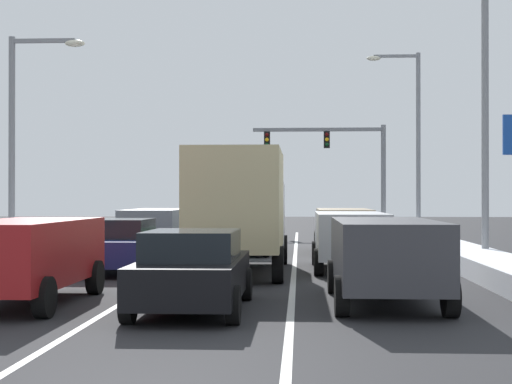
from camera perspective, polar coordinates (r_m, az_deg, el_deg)
name	(u,v)px	position (r m, az deg, el deg)	size (l,w,h in m)	color
ground_plane	(235,270)	(22.69, -1.52, -5.75)	(120.00, 120.00, 0.00)	#28282B
lane_stripe_between_right_lane_and_center_lane	(295,260)	(26.25, 2.86, -5.00)	(0.14, 40.15, 0.01)	silver
lane_stripe_between_center_lane_and_left_lane	(194,260)	(26.49, -4.54, -4.96)	(0.14, 40.15, 0.01)	silver
snow_bank_right_shoulder	(455,253)	(26.73, 14.33, -4.34)	(1.64, 40.15, 0.54)	white
snow_bank_left_shoulder	(40,251)	(27.69, -15.51, -4.21)	(1.78, 40.15, 0.53)	white
suv_charcoal_right_lane_nearest	(385,253)	(15.75, 9.45, -4.43)	(2.16, 4.90, 1.67)	#38383D
suv_silver_right_lane_second	(350,235)	(22.83, 6.90, -3.16)	(2.16, 4.90, 1.67)	#B7BABF
suv_tan_right_lane_third	(344,226)	(29.62, 6.43, -2.51)	(2.16, 4.90, 1.67)	#937F60
sedan_black_center_lane_nearest	(193,270)	(14.66, -4.64, -5.72)	(2.00, 4.50, 1.51)	black
box_truck_center_lane_second	(240,205)	(21.68, -1.18, -0.97)	(2.53, 7.20, 3.36)	silver
sedan_green_center_lane_third	(244,233)	(29.02, -0.86, -3.05)	(2.00, 4.50, 1.51)	#1E5633
suv_red_left_lane_nearest	(25,253)	(16.13, -16.55, -4.32)	(2.16, 4.90, 1.67)	maroon
sedan_navy_left_lane_second	(121,245)	(22.36, -9.85, -3.86)	(2.00, 4.50, 1.51)	navy
suv_gray_left_lane_third	(157,227)	(29.07, -7.26, -2.55)	(2.16, 4.90, 1.67)	slate
traffic_light_gantry	(342,155)	(44.53, 6.32, 2.70)	(7.54, 0.47, 6.20)	slate
street_lamp_right_mid	(474,89)	(25.15, 15.68, 7.29)	(2.66, 0.36, 9.28)	gray
street_lamp_right_far	(412,130)	(39.47, 11.31, 4.50)	(2.66, 0.36, 9.27)	gray
street_lamp_left_mid	(23,125)	(28.05, -16.69, 4.74)	(2.66, 0.36, 7.65)	gray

